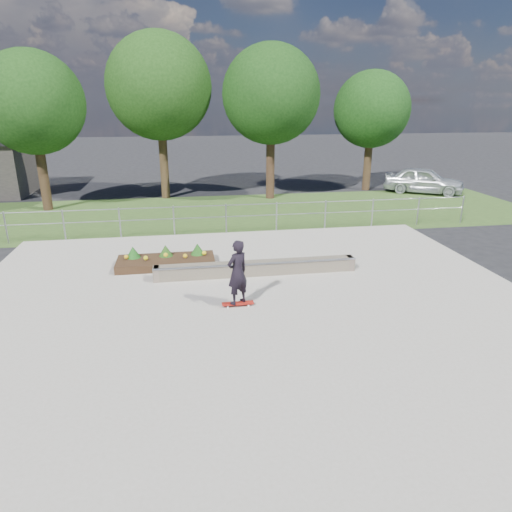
{
  "coord_description": "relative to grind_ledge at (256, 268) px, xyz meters",
  "views": [
    {
      "loc": [
        -1.62,
        -9.68,
        4.98
      ],
      "look_at": [
        0.2,
        1.5,
        1.1
      ],
      "focal_mm": 32.0,
      "sensor_mm": 36.0,
      "label": 1
    }
  ],
  "objects": [
    {
      "name": "ground",
      "position": [
        -0.42,
        -2.82,
        -0.26
      ],
      "size": [
        120.0,
        120.0,
        0.0
      ],
      "primitive_type": "plane",
      "color": "black",
      "rests_on": "ground"
    },
    {
      "name": "grass_verge",
      "position": [
        -0.42,
        8.18,
        -0.25
      ],
      "size": [
        30.0,
        8.0,
        0.02
      ],
      "primitive_type": "cube",
      "color": "#2F4A1D",
      "rests_on": "ground"
    },
    {
      "name": "concrete_slab",
      "position": [
        -0.42,
        -2.82,
        -0.23
      ],
      "size": [
        15.0,
        15.0,
        0.06
      ],
      "primitive_type": "cube",
      "color": "#9C968A",
      "rests_on": "ground"
    },
    {
      "name": "fence",
      "position": [
        -0.42,
        4.68,
        0.51
      ],
      "size": [
        20.06,
        0.06,
        1.2
      ],
      "color": "gray",
      "rests_on": "ground"
    },
    {
      "name": "tree_far_left",
      "position": [
        -8.42,
        10.18,
        4.59
      ],
      "size": [
        4.55,
        4.55,
        7.15
      ],
      "color": "black",
      "rests_on": "ground"
    },
    {
      "name": "tree_mid_left",
      "position": [
        -2.92,
        12.18,
        5.34
      ],
      "size": [
        5.25,
        5.25,
        8.25
      ],
      "color": "#312113",
      "rests_on": "ground"
    },
    {
      "name": "tree_mid_right",
      "position": [
        2.58,
        11.18,
        4.97
      ],
      "size": [
        4.9,
        4.9,
        7.7
      ],
      "color": "#311E13",
      "rests_on": "ground"
    },
    {
      "name": "tree_far_right",
      "position": [
        8.58,
        12.68,
        4.21
      ],
      "size": [
        4.2,
        4.2,
        6.6
      ],
      "color": "#312113",
      "rests_on": "ground"
    },
    {
      "name": "grind_ledge",
      "position": [
        0.0,
        0.0,
        0.0
      ],
      "size": [
        6.0,
        0.44,
        0.43
      ],
      "color": "brown",
      "rests_on": "concrete_slab"
    },
    {
      "name": "planter_bed",
      "position": [
        -2.67,
        1.23,
        -0.02
      ],
      "size": [
        3.0,
        1.2,
        0.61
      ],
      "color": "black",
      "rests_on": "concrete_slab"
    },
    {
      "name": "skateboarder",
      "position": [
        -0.81,
        -2.09,
        0.69
      ],
      "size": [
        0.8,
        0.65,
        1.73
      ],
      "color": "silver",
      "rests_on": "concrete_slab"
    },
    {
      "name": "parked_car",
      "position": [
        11.37,
        11.2,
        0.46
      ],
      "size": [
        4.5,
        3.72,
        1.45
      ],
      "primitive_type": "imported",
      "rotation": [
        0.0,
        0.0,
        1.0
      ],
      "color": "silver",
      "rests_on": "ground"
    }
  ]
}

